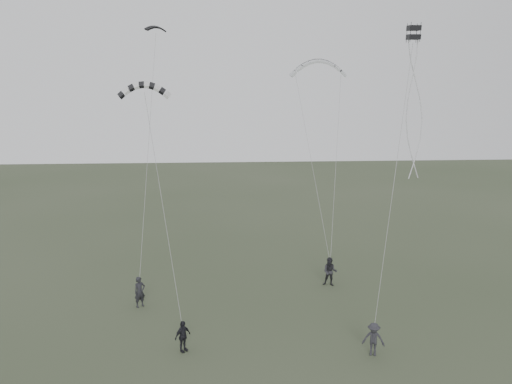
{
  "coord_description": "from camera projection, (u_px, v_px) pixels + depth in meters",
  "views": [
    {
      "loc": [
        -1.63,
        -23.84,
        12.63
      ],
      "look_at": [
        0.47,
        5.36,
        6.88
      ],
      "focal_mm": 35.0,
      "sensor_mm": 36.0,
      "label": 1
    }
  ],
  "objects": [
    {
      "name": "ground",
      "position": [
        254.0,
        342.0,
        25.88
      ],
      "size": [
        140.0,
        140.0,
        0.0
      ],
      "primitive_type": "plane",
      "color": "#323C26",
      "rests_on": "ground"
    },
    {
      "name": "flyer_left",
      "position": [
        140.0,
        292.0,
        30.0
      ],
      "size": [
        0.82,
        0.76,
        1.88
      ],
      "primitive_type": "imported",
      "rotation": [
        0.0,
        0.0,
        0.6
      ],
      "color": "black",
      "rests_on": "ground"
    },
    {
      "name": "flyer_right",
      "position": [
        330.0,
        272.0,
        33.33
      ],
      "size": [
        1.13,
        1.0,
        1.94
      ],
      "primitive_type": "imported",
      "rotation": [
        0.0,
        0.0,
        -0.33
      ],
      "color": "black",
      "rests_on": "ground"
    },
    {
      "name": "flyer_center",
      "position": [
        183.0,
        336.0,
        24.78
      ],
      "size": [
        0.95,
        0.94,
        1.61
      ],
      "primitive_type": "imported",
      "rotation": [
        0.0,
        0.0,
        0.77
      ],
      "color": "black",
      "rests_on": "ground"
    },
    {
      "name": "flyer_far",
      "position": [
        373.0,
        339.0,
        24.42
      ],
      "size": [
        1.22,
        0.93,
        1.68
      ],
      "primitive_type": "imported",
      "rotation": [
        0.0,
        0.0,
        -0.32
      ],
      "color": "#252429",
      "rests_on": "ground"
    },
    {
      "name": "kite_dark_small",
      "position": [
        156.0,
        27.0,
        34.39
      ],
      "size": [
        1.54,
        1.26,
        0.6
      ],
      "primitive_type": null,
      "rotation": [
        0.32,
        0.0,
        0.56
      ],
      "color": "black",
      "rests_on": "flyer_left"
    },
    {
      "name": "kite_pale_large",
      "position": [
        319.0,
        61.0,
        38.12
      ],
      "size": [
        4.47,
        1.83,
        1.92
      ],
      "primitive_type": null,
      "rotation": [
        0.22,
        0.0,
        -0.12
      ],
      "color": "#B3B6B9",
      "rests_on": "flyer_right"
    },
    {
      "name": "kite_striped",
      "position": [
        144.0,
        85.0,
        26.44
      ],
      "size": [
        2.78,
        1.35,
        1.25
      ],
      "primitive_type": null,
      "rotation": [
        0.38,
        0.0,
        0.13
      ],
      "color": "black",
      "rests_on": "flyer_center"
    },
    {
      "name": "kite_box",
      "position": [
        414.0,
        33.0,
        25.36
      ],
      "size": [
        0.61,
        0.65,
        0.73
      ],
      "primitive_type": null,
      "rotation": [
        0.06,
        0.0,
        -0.04
      ],
      "color": "black",
      "rests_on": "flyer_far"
    }
  ]
}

